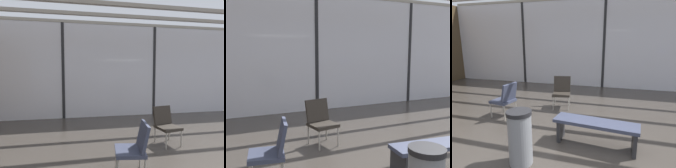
% 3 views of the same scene
% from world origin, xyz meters
% --- Properties ---
extents(glass_curtain_wall, '(14.00, 0.08, 3.46)m').
position_xyz_m(glass_curtain_wall, '(0.00, 5.20, 1.73)').
color(glass_curtain_wall, silver).
rests_on(glass_curtain_wall, ground).
extents(window_mullion_0, '(0.10, 0.12, 3.46)m').
position_xyz_m(window_mullion_0, '(-3.50, 5.20, 1.73)').
color(window_mullion_0, black).
rests_on(window_mullion_0, ground).
extents(window_mullion_1, '(0.10, 0.12, 3.46)m').
position_xyz_m(window_mullion_1, '(0.00, 5.20, 1.73)').
color(window_mullion_1, black).
rests_on(window_mullion_1, ground).
extents(parked_airplane, '(11.51, 4.28, 4.28)m').
position_xyz_m(parked_airplane, '(-1.46, 9.45, 2.14)').
color(parked_airplane, silver).
rests_on(parked_airplane, ground).
extents(lounge_chair_1, '(0.59, 0.55, 0.87)m').
position_xyz_m(lounge_chair_1, '(-2.03, 1.29, 0.49)').
color(lounge_chair_1, '#33384C').
rests_on(lounge_chair_1, ground).
extents(lounge_chair_2, '(0.57, 0.61, 0.87)m').
position_xyz_m(lounge_chair_2, '(-0.91, 2.40, 0.49)').
color(lounge_chair_2, '#28231E').
rests_on(lounge_chair_2, ground).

